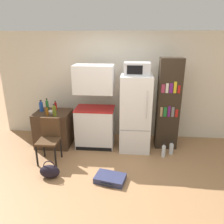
% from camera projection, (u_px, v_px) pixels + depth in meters
% --- Properties ---
extents(ground_plane, '(24.00, 24.00, 0.00)m').
position_uv_depth(ground_plane, '(115.00, 182.00, 3.78)').
color(ground_plane, '#A3754C').
extents(wall_back, '(6.40, 0.10, 2.51)m').
position_uv_depth(wall_back, '(130.00, 86.00, 5.24)').
color(wall_back, silver).
rests_on(wall_back, ground_plane).
extents(side_table, '(0.77, 0.65, 0.79)m').
position_uv_depth(side_table, '(54.00, 128.00, 4.98)').
color(side_table, '#422D1E').
rests_on(side_table, ground_plane).
extents(kitchen_hutch, '(0.85, 0.57, 1.83)m').
position_uv_depth(kitchen_hutch, '(95.00, 111.00, 4.80)').
color(kitchen_hutch, white).
rests_on(kitchen_hutch, ground_plane).
extents(refrigerator, '(0.64, 0.67, 1.65)m').
position_uv_depth(refrigerator, '(135.00, 113.00, 4.69)').
color(refrigerator, white).
rests_on(refrigerator, ground_plane).
extents(microwave, '(0.52, 0.37, 0.25)m').
position_uv_depth(microwave, '(137.00, 69.00, 4.37)').
color(microwave, '#B7B7BC').
rests_on(microwave, refrigerator).
extents(bookshelf, '(0.47, 0.35, 1.98)m').
position_uv_depth(bookshelf, '(168.00, 104.00, 4.72)').
color(bookshelf, '#2D2319').
rests_on(bookshelf, ground_plane).
extents(bottle_amber_beer, '(0.07, 0.07, 0.20)m').
position_uv_depth(bottle_amber_beer, '(47.00, 112.00, 4.63)').
color(bottle_amber_beer, brown).
rests_on(bottle_amber_beer, side_table).
extents(bottle_green_tall, '(0.06, 0.06, 0.30)m').
position_uv_depth(bottle_green_tall, '(47.00, 106.00, 4.87)').
color(bottle_green_tall, '#1E6028').
rests_on(bottle_green_tall, side_table).
extents(bottle_olive_oil, '(0.08, 0.08, 0.27)m').
position_uv_depth(bottle_olive_oil, '(54.00, 111.00, 4.57)').
color(bottle_olive_oil, '#566619').
rests_on(bottle_olive_oil, side_table).
extents(bottle_ketchup_red, '(0.06, 0.06, 0.20)m').
position_uv_depth(bottle_ketchup_red, '(56.00, 106.00, 5.01)').
color(bottle_ketchup_red, '#AD1914').
rests_on(bottle_ketchup_red, side_table).
extents(bottle_blue_soda, '(0.09, 0.09, 0.26)m').
position_uv_depth(bottle_blue_soda, '(41.00, 106.00, 4.88)').
color(bottle_blue_soda, '#1E47A3').
rests_on(bottle_blue_soda, side_table).
extents(bowl, '(0.18, 0.18, 0.05)m').
position_uv_depth(bowl, '(52.00, 112.00, 4.78)').
color(bowl, silver).
rests_on(bowl, side_table).
extents(chair, '(0.40, 0.41, 0.88)m').
position_uv_depth(chair, '(49.00, 136.00, 4.31)').
color(chair, black).
rests_on(chair, ground_plane).
extents(suitcase_large_flat, '(0.57, 0.44, 0.10)m').
position_uv_depth(suitcase_large_flat, '(110.00, 178.00, 3.79)').
color(suitcase_large_flat, navy).
rests_on(suitcase_large_flat, ground_plane).
extents(handbag, '(0.36, 0.20, 0.33)m').
position_uv_depth(handbag, '(50.00, 171.00, 3.86)').
color(handbag, black).
rests_on(handbag, ground_plane).
extents(water_bottle_front, '(0.09, 0.09, 0.29)m').
position_uv_depth(water_bottle_front, '(171.00, 149.00, 4.65)').
color(water_bottle_front, silver).
rests_on(water_bottle_front, ground_plane).
extents(water_bottle_middle, '(0.08, 0.08, 0.31)m').
position_uv_depth(water_bottle_middle, '(164.00, 151.00, 4.54)').
color(water_bottle_middle, silver).
rests_on(water_bottle_middle, ground_plane).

